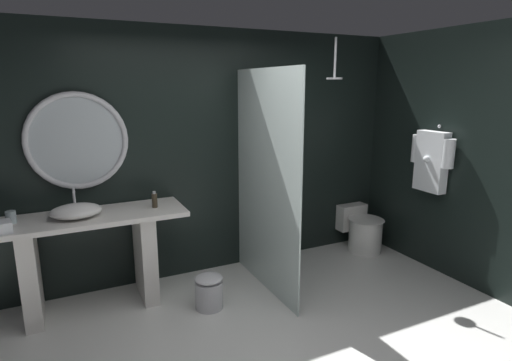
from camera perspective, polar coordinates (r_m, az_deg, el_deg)
back_wall_panel at (r=4.47m, az=-7.43°, el=3.57°), size 4.80×0.10×2.60m
side_wall_right at (r=4.88m, az=24.70°, el=3.27°), size 0.10×2.47×2.60m
vanity_counter at (r=4.10m, az=-21.90°, el=-9.08°), size 1.73×0.59×0.89m
vessel_sink at (r=3.95m, az=-23.53°, el=-3.85°), size 0.43×0.35×0.23m
tumbler_cup at (r=4.04m, az=-30.66°, el=-4.37°), size 0.08×0.08×0.11m
soap_dispenser at (r=4.03m, az=-13.79°, el=-2.64°), size 0.05×0.05×0.16m
round_wall_mirror at (r=4.13m, az=-23.35°, el=4.99°), size 0.90×0.05×0.90m
shower_glass_panel at (r=4.04m, az=1.37°, el=-0.39°), size 0.02×1.30×2.18m
rain_shower_head at (r=4.49m, az=10.78°, el=14.42°), size 0.16×0.16×0.42m
hanging_bathrobe at (r=4.82m, az=23.01°, el=2.77°), size 0.20×0.53×0.72m
toilet at (r=5.38m, az=14.41°, el=-6.70°), size 0.42×0.59×0.53m
waste_bin at (r=3.99m, az=-6.50°, el=-14.86°), size 0.26×0.26×0.33m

